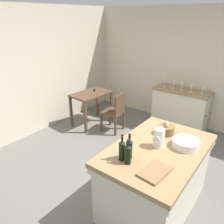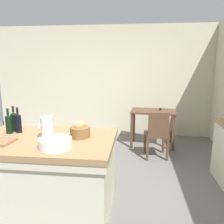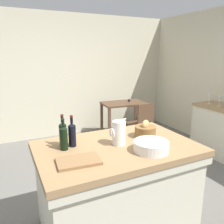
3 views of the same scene
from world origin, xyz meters
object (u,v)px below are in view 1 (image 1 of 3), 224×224
(wash_bowl, at_px, (186,143))
(bread_basket, at_px, (166,129))
(wooden_chair, at_px, (115,111))
(wine_bottle_green, at_px, (128,154))
(wine_glass_middle, at_px, (182,85))
(wine_glass_far_right, at_px, (165,82))
(wine_bottle_amber, at_px, (122,150))
(pitcher, at_px, (159,138))
(wine_glass_far_left, at_px, (203,89))
(side_cabinet, at_px, (180,108))
(island_table, at_px, (156,175))
(cutting_board, at_px, (155,171))
(wine_glass_left, at_px, (192,87))
(writing_desk, at_px, (91,98))
(wine_bottle_dark, at_px, (129,148))
(wine_glass_right, at_px, (174,83))

(wash_bowl, xyz_separation_m, bread_basket, (0.16, 0.34, 0.02))
(wooden_chair, relative_size, wash_bowl, 2.75)
(wine_bottle_green, height_order, wine_glass_middle, wine_bottle_green)
(wine_glass_far_right, bearing_deg, wine_bottle_amber, -163.85)
(pitcher, relative_size, wine_glass_far_left, 1.66)
(side_cabinet, bearing_deg, island_table, -165.31)
(cutting_board, distance_m, wine_glass_far_left, 2.89)
(bread_basket, relative_size, wine_glass_left, 1.27)
(writing_desk, xyz_separation_m, wooden_chair, (0.03, -0.65, -0.16))
(wine_bottle_dark, xyz_separation_m, wine_glass_right, (2.82, 0.68, -0.02))
(island_table, xyz_separation_m, pitcher, (0.03, 0.02, 0.54))
(island_table, height_order, wine_glass_left, wine_glass_left)
(wine_bottle_amber, distance_m, wine_glass_far_right, 3.02)
(wine_glass_far_left, bearing_deg, cutting_board, -172.30)
(wooden_chair, bearing_deg, island_table, -129.48)
(wine_bottle_amber, bearing_deg, pitcher, -21.99)
(wine_bottle_amber, height_order, wine_glass_right, wine_bottle_amber)
(wine_glass_far_left, relative_size, wine_glass_left, 0.96)
(writing_desk, height_order, wooden_chair, wooden_chair)
(wine_glass_far_left, bearing_deg, wooden_chair, 124.80)
(wine_glass_middle, bearing_deg, wine_glass_right, 82.75)
(wooden_chair, xyz_separation_m, wine_glass_far_left, (1.03, -1.48, 0.53))
(wine_bottle_green, relative_size, wine_glass_far_left, 1.77)
(island_table, relative_size, wooden_chair, 1.73)
(island_table, height_order, side_cabinet, island_table)
(wine_bottle_dark, relative_size, wine_glass_left, 1.74)
(wooden_chair, relative_size, wine_glass_middle, 5.02)
(wine_bottle_green, bearing_deg, island_table, -14.68)
(wine_glass_middle, distance_m, wine_glass_right, 0.21)
(wine_bottle_green, height_order, wine_glass_far_right, wine_bottle_green)
(wooden_chair, bearing_deg, wine_bottle_amber, -141.70)
(wash_bowl, height_order, bread_basket, bread_basket)
(writing_desk, xyz_separation_m, wine_glass_right, (1.08, -1.49, 0.37))
(island_table, relative_size, wash_bowl, 4.77)
(wine_bottle_dark, xyz_separation_m, wine_bottle_green, (-0.09, -0.05, -0.00))
(wine_bottle_green, relative_size, wine_glass_left, 1.71)
(island_table, xyz_separation_m, wine_glass_far_left, (2.41, 0.21, 0.51))
(wine_bottle_amber, distance_m, wine_glass_left, 2.89)
(writing_desk, distance_m, wash_bowl, 2.85)
(pitcher, height_order, cutting_board, pitcher)
(wine_bottle_amber, bearing_deg, wine_glass_far_right, 16.15)
(pitcher, relative_size, wine_bottle_green, 0.94)
(wine_glass_middle, height_order, wine_glass_right, wine_glass_right)
(wine_glass_left, xyz_separation_m, wine_glass_middle, (-0.00, 0.20, 0.00))
(side_cabinet, bearing_deg, wine_glass_middle, -178.36)
(side_cabinet, relative_size, wine_glass_left, 6.99)
(bread_basket, relative_size, wine_glass_far_right, 1.25)
(side_cabinet, xyz_separation_m, bread_basket, (-2.08, -0.56, 0.53))
(writing_desk, bearing_deg, wine_glass_middle, -58.16)
(writing_desk, distance_m, cutting_board, 3.11)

